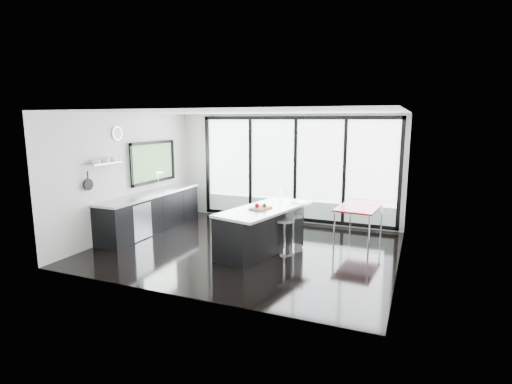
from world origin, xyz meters
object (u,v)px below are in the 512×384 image
at_px(island, 262,229).
at_px(bar_stool_near, 284,236).
at_px(red_table, 359,223).
at_px(bar_stool_far, 293,231).

height_order(island, bar_stool_near, island).
height_order(island, red_table, island).
xyz_separation_m(island, bar_stool_near, (0.45, 0.09, -0.12)).
xyz_separation_m(island, bar_stool_far, (0.53, 0.43, -0.10)).
xyz_separation_m(bar_stool_far, red_table, (1.18, 1.15, 0.03)).
bearing_deg(red_table, island, -137.21).
relative_size(bar_stool_near, red_table, 0.48).
bearing_deg(bar_stool_near, bar_stool_far, 76.48).
relative_size(island, red_table, 1.66).
distance_m(island, red_table, 2.33).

